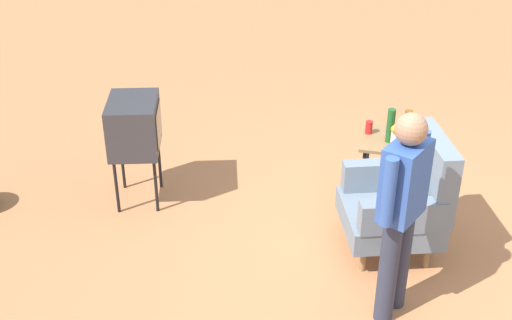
% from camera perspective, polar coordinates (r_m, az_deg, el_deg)
% --- Properties ---
extents(ground_plane, '(60.00, 60.00, 0.00)m').
position_cam_1_polar(ground_plane, '(5.87, 11.22, -7.68)').
color(ground_plane, '#C17A4C').
extents(armchair, '(0.97, 0.98, 1.06)m').
position_cam_1_polar(armchair, '(5.65, 12.44, -3.29)').
color(armchair, '#937047').
rests_on(armchair, ground).
extents(side_table, '(0.56, 0.56, 0.66)m').
position_cam_1_polar(side_table, '(6.28, 11.47, 0.96)').
color(side_table, black).
rests_on(side_table, ground).
extents(tv_on_stand, '(0.70, 0.59, 1.03)m').
position_cam_1_polar(tv_on_stand, '(6.19, -10.36, 2.89)').
color(tv_on_stand, black).
rests_on(tv_on_stand, ground).
extents(person_standing, '(0.53, 0.34, 1.64)m').
position_cam_1_polar(person_standing, '(4.73, 12.31, -3.86)').
color(person_standing, '#2D3347').
rests_on(person_standing, ground).
extents(bottle_tall_amber, '(0.07, 0.07, 0.30)m').
position_cam_1_polar(bottle_tall_amber, '(6.16, 12.78, 2.87)').
color(bottle_tall_amber, brown).
rests_on(bottle_tall_amber, side_table).
extents(bottle_short_clear, '(0.06, 0.06, 0.20)m').
position_cam_1_polar(bottle_short_clear, '(6.05, 12.86, 1.82)').
color(bottle_short_clear, silver).
rests_on(bottle_short_clear, side_table).
extents(soda_can_red, '(0.07, 0.07, 0.12)m').
position_cam_1_polar(soda_can_red, '(6.27, 9.60, 2.77)').
color(soda_can_red, red).
rests_on(soda_can_red, side_table).
extents(bottle_wine_green, '(0.07, 0.07, 0.32)m').
position_cam_1_polar(bottle_wine_green, '(6.11, 11.40, 2.90)').
color(bottle_wine_green, '#1E5623').
rests_on(bottle_wine_green, side_table).
extents(flower_vase, '(0.15, 0.10, 0.27)m').
position_cam_1_polar(flower_vase, '(5.96, 11.84, 2.01)').
color(flower_vase, silver).
rests_on(flower_vase, side_table).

